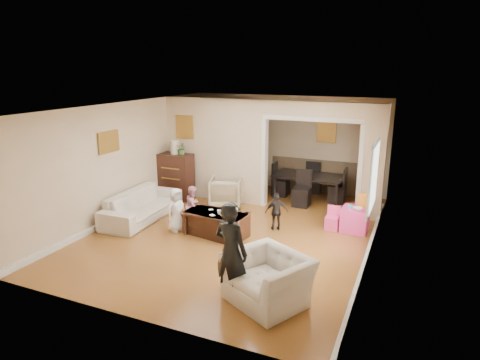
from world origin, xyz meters
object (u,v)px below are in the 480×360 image
at_px(coffee_table, 216,224).
at_px(adult_person, 231,252).
at_px(sofa, 142,205).
at_px(armchair_back, 226,192).
at_px(dresser, 176,176).
at_px(cyan_cup, 351,206).
at_px(child_kneel_b, 193,206).
at_px(play_table, 355,219).
at_px(dining_table, 308,187).
at_px(child_toddler, 277,211).
at_px(armchair_front, 268,279).
at_px(table_lamp, 175,147).
at_px(coffee_cup, 219,212).
at_px(child_kneel_a, 176,210).

relative_size(coffee_table, adult_person, 0.84).
height_order(sofa, armchair_back, armchair_back).
xyz_separation_m(sofa, dresser, (-0.10, 1.62, 0.27)).
bearing_deg(cyan_cup, child_kneel_b, -162.79).
distance_m(armchair_back, play_table, 3.23).
distance_m(dining_table, child_toddler, 2.38).
bearing_deg(play_table, dining_table, 129.26).
relative_size(coffee_table, child_kneel_b, 1.45).
distance_m(adult_person, child_toddler, 2.89).
bearing_deg(armchair_front, dining_table, 125.84).
distance_m(armchair_back, table_lamp, 1.77).
relative_size(dining_table, adult_person, 1.18).
xyz_separation_m(child_kneel_b, child_toddler, (1.75, 0.45, -0.03)).
bearing_deg(coffee_table, play_table, 27.34).
distance_m(play_table, child_toddler, 1.65).
bearing_deg(child_kneel_b, coffee_cup, -123.42).
bearing_deg(coffee_table, child_kneel_a, -169.99).
bearing_deg(play_table, dresser, 174.36).
xyz_separation_m(dining_table, child_kneel_a, (-1.97, -3.28, 0.15)).
bearing_deg(coffee_cup, table_lamp, 139.53).
relative_size(dresser, table_lamp, 3.30).
bearing_deg(armchair_back, table_lamp, -19.54).
distance_m(sofa, child_toddler, 3.06).
distance_m(sofa, armchair_front, 4.35).
bearing_deg(coffee_table, dining_table, 70.26).
bearing_deg(play_table, coffee_cup, -150.84).
bearing_deg(adult_person, child_kneel_b, -37.02).
bearing_deg(sofa, child_kneel_a, -108.94).
xyz_separation_m(armchair_back, coffee_cup, (0.71, -1.81, 0.17)).
xyz_separation_m(coffee_table, child_toddler, (1.05, 0.75, 0.17)).
bearing_deg(child_kneel_a, table_lamp, 52.13).
distance_m(table_lamp, child_toddler, 3.42).
bearing_deg(play_table, sofa, -165.68).
height_order(armchair_front, dining_table, armchair_front).
bearing_deg(armchair_back, dresser, -19.54).
height_order(armchair_back, dining_table, armchair_back).
distance_m(coffee_cup, child_kneel_b, 0.88).
bearing_deg(armchair_back, play_table, 154.19).
relative_size(armchair_back, dining_table, 0.43).
bearing_deg(armchair_front, child_toddler, 134.00).
distance_m(child_kneel_a, child_toddler, 2.10).
bearing_deg(cyan_cup, dresser, 173.62).
relative_size(armchair_back, dresser, 0.65).
bearing_deg(dresser, child_toddler, -18.55).
xyz_separation_m(play_table, child_kneel_b, (-3.28, -1.04, 0.19)).
xyz_separation_m(cyan_cup, child_kneel_b, (-3.18, -0.99, -0.11)).
relative_size(table_lamp, child_kneel_b, 0.41).
distance_m(coffee_table, coffee_cup, 0.30).
xyz_separation_m(coffee_cup, child_toddler, (0.95, 0.80, -0.11)).
distance_m(armchair_front, coffee_table, 2.69).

